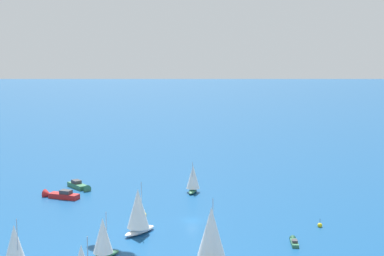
# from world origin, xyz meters

# --- Properties ---
(ground_plane) EXTENTS (2000.00, 2000.00, 0.00)m
(ground_plane) POSITION_xyz_m (0.00, 0.00, 0.00)
(ground_plane) COLOR navy
(sailboat_near_centre) EXTENTS (9.07, 5.27, 11.48)m
(sailboat_near_centre) POSITION_xyz_m (15.22, -2.05, 5.24)
(sailboat_near_centre) COLOR white
(sailboat_near_centre) RESTS_ON ground_plane
(motorboat_far_stbd) EXTENTS (5.01, 4.40, 1.54)m
(motorboat_far_stbd) POSITION_xyz_m (-2.63, 26.51, 0.42)
(motorboat_far_stbd) COLOR #33704C
(motorboat_far_stbd) RESTS_ON ground_plane
(sailboat_offshore) EXTENTS (5.32, 9.24, 11.72)m
(sailboat_offshore) POSITION_xyz_m (46.85, 1.98, 5.35)
(sailboat_offshore) COLOR #23478C
(sailboat_offshore) RESTS_ON ground_plane
(motorboat_trailing) EXTENTS (4.92, 6.31, 1.87)m
(motorboat_trailing) POSITION_xyz_m (4.49, -13.22, 0.50)
(motorboat_trailing) COLOR gold
(motorboat_trailing) RESTS_ON ground_plane
(motorboat_outer_ring_a) EXTENTS (3.89, 10.31, 2.92)m
(motorboat_outer_ring_a) POSITION_xyz_m (-0.52, -45.74, 0.79)
(motorboat_outer_ring_a) COLOR #33704C
(motorboat_outer_ring_a) RESTS_ON ground_plane
(motorboat_outer_ring_b) EXTENTS (6.50, 10.93, 3.10)m
(motorboat_outer_ring_b) POSITION_xyz_m (9.53, -41.17, 0.84)
(motorboat_outer_ring_b) COLOR #B21E1E
(motorboat_outer_ring_b) RESTS_ON ground_plane
(sailboat_outer_ring_c) EXTENTS (9.70, 7.06, 12.28)m
(sailboat_outer_ring_c) POSITION_xyz_m (17.19, 20.70, 5.61)
(sailboat_outer_ring_c) COLOR gold
(sailboat_outer_ring_c) RESTS_ON ground_plane
(sailboat_outer_ring_d) EXTENTS (7.02, 3.86, 9.05)m
(sailboat_outer_ring_d) POSITION_xyz_m (29.44, 3.73, 4.13)
(sailboat_outer_ring_d) COLOR #33704C
(sailboat_outer_ring_d) RESTS_ON ground_plane
(sailboat_outer_ring_e) EXTENTS (6.97, 5.45, 8.99)m
(sailboat_outer_ring_e) POSITION_xyz_m (-20.17, -18.12, 4.10)
(sailboat_outer_ring_e) COLOR #33704C
(sailboat_outer_ring_e) RESTS_ON ground_plane
(marker_buoy) EXTENTS (1.10, 1.10, 2.10)m
(marker_buoy) POSITION_xyz_m (-16.30, 24.91, 0.39)
(marker_buoy) COLOR yellow
(marker_buoy) RESTS_ON ground_plane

